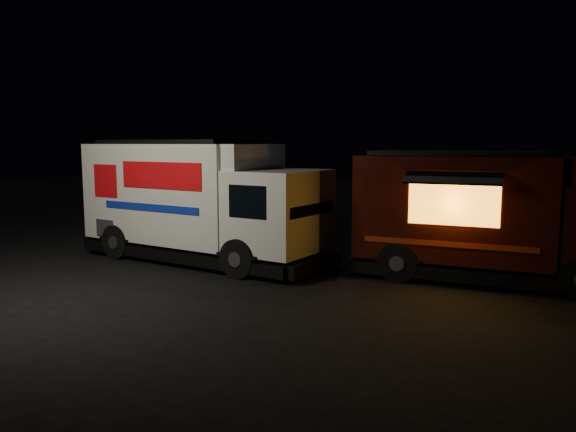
# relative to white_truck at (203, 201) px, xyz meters

# --- Properties ---
(ground) EXTENTS (80.00, 80.00, 0.00)m
(ground) POSITION_rel_white_truck_xyz_m (1.76, -2.16, -1.78)
(ground) COLOR black
(ground) RESTS_ON ground
(white_truck) EXTENTS (8.06, 3.30, 3.57)m
(white_truck) POSITION_rel_white_truck_xyz_m (0.00, 0.00, 0.00)
(white_truck) COLOR silver
(white_truck) RESTS_ON ground
(red_truck) EXTENTS (7.19, 3.04, 3.28)m
(red_truck) POSITION_rel_white_truck_xyz_m (7.92, 1.48, -0.15)
(red_truck) COLOR black
(red_truck) RESTS_ON ground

